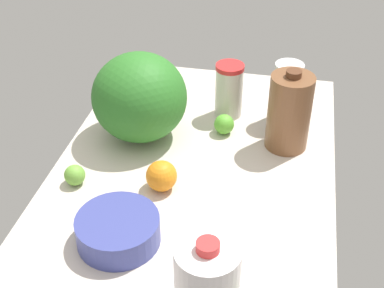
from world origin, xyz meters
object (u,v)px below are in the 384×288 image
mixing_bowl (118,230)px  orange_far_back (161,176)px  lime_loose (224,124)px  chocolate_milk_jug (289,112)px  tumbler_cup (229,90)px  shaker_bottle (287,93)px  lime_by_jug (75,175)px  watermelon (140,97)px

mixing_bowl → orange_far_back: orange_far_back is taller
orange_far_back → lime_loose: (-28.68, 11.91, -1.06)cm
chocolate_milk_jug → lime_loose: (-2.62, -18.49, -8.30)cm
tumbler_cup → mixing_bowl: (59.56, -16.74, -5.32)cm
orange_far_back → lime_loose: size_ratio=1.35×
tumbler_cup → shaker_bottle: 17.53cm
shaker_bottle → chocolate_milk_jug: chocolate_milk_jug is taller
lime_by_jug → lime_loose: bearing=132.1°
shaker_bottle → lime_loose: (10.75, -17.17, -6.64)cm
orange_far_back → chocolate_milk_jug: bearing=130.6°
chocolate_milk_jug → orange_far_back: (26.06, -30.40, -7.23)cm
orange_far_back → mixing_bowl: bearing=-14.3°
lime_loose → shaker_bottle: bearing=122.1°
tumbler_cup → chocolate_milk_jug: (13.25, 18.82, 2.63)cm
mixing_bowl → chocolate_milk_jug: bearing=142.5°
mixing_bowl → watermelon: bearing=-171.0°
tumbler_cup → lime_by_jug: 54.60cm
watermelon → chocolate_milk_jug: 42.51cm
lime_by_jug → shaker_bottle: bearing=129.1°
shaker_bottle → chocolate_milk_jug: size_ratio=0.79×
watermelon → mixing_bowl: watermelon is taller
mixing_bowl → shaker_bottle: bearing=150.2°
shaker_bottle → lime_loose: 21.32cm
tumbler_cup → lime_by_jug: (42.02, -34.37, -5.88)cm
mixing_bowl → orange_far_back: (-20.25, 5.16, 0.72)cm
shaker_bottle → orange_far_back: shaker_bottle is taller
chocolate_milk_jug → orange_far_back: size_ratio=2.97×
orange_far_back → tumbler_cup: bearing=163.6°
watermelon → lime_by_jug: bearing=-23.0°
tumbler_cup → lime_loose: size_ratio=2.87×
watermelon → mixing_bowl: size_ratio=1.40×
tumbler_cup → watermelon: bearing=-54.9°
chocolate_milk_jug → lime_by_jug: size_ratio=4.34×
mixing_bowl → orange_far_back: 20.91cm
lime_by_jug → chocolate_milk_jug: bearing=118.4°
chocolate_milk_jug → lime_by_jug: 61.07cm
mixing_bowl → lime_by_jug: mixing_bowl is taller
mixing_bowl → lime_loose: (-48.94, 17.07, -0.34)cm
chocolate_milk_jug → orange_far_back: bearing=-49.4°
orange_far_back → lime_loose: 31.08cm
shaker_bottle → orange_far_back: 49.31cm
chocolate_milk_jug → lime_by_jug: bearing=-61.6°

